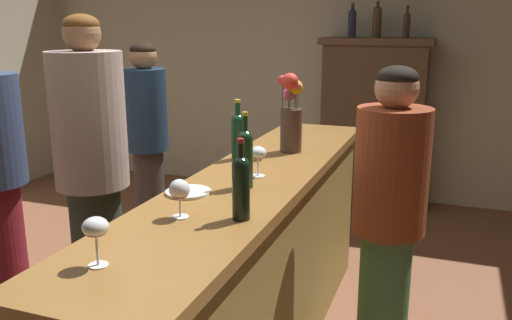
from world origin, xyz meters
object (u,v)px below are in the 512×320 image
(bar_counter, at_px, (255,273))
(display_bottle_center, at_px, (407,24))
(bartender, at_px, (389,216))
(wine_bottle_rose, at_px, (238,134))
(wine_glass_rear, at_px, (258,154))
(wine_glass_mid, at_px, (96,229))
(display_bottle_midleft, at_px, (377,20))
(patron_in_navy, at_px, (92,171))
(display_cabinet, at_px, (373,120))
(flower_arrangement, at_px, (291,115))
(wine_bottle_malbec, at_px, (245,156))
(cheese_plate, at_px, (188,192))
(wine_bottle_merlot, at_px, (241,185))
(wine_glass_front, at_px, (179,191))
(patron_tall, at_px, (147,139))
(display_bottle_left, at_px, (352,22))

(bar_counter, distance_m, display_bottle_center, 3.02)
(display_bottle_center, bearing_deg, bartender, -85.42)
(wine_bottle_rose, height_order, wine_glass_rear, wine_bottle_rose)
(wine_bottle_rose, relative_size, wine_glass_mid, 2.07)
(display_bottle_midleft, bearing_deg, patron_in_navy, -110.17)
(wine_bottle_rose, bearing_deg, bar_counter, -53.52)
(display_cabinet, relative_size, flower_arrangement, 3.63)
(wine_bottle_malbec, bearing_deg, wine_bottle_rose, 115.74)
(bar_counter, relative_size, wine_glass_rear, 19.08)
(bar_counter, xyz_separation_m, flower_arrangement, (0.02, 0.50, 0.71))
(display_cabinet, relative_size, display_bottle_midleft, 4.73)
(wine_glass_rear, distance_m, cheese_plate, 0.40)
(display_cabinet, height_order, wine_bottle_merlot, display_cabinet)
(bar_counter, distance_m, wine_bottle_rose, 0.71)
(wine_bottle_malbec, distance_m, wine_glass_mid, 0.88)
(wine_glass_mid, height_order, patron_in_navy, patron_in_navy)
(display_cabinet, height_order, wine_glass_front, display_cabinet)
(wine_bottle_rose, distance_m, wine_glass_rear, 0.34)
(wine_bottle_merlot, distance_m, display_bottle_center, 3.37)
(wine_bottle_merlot, bearing_deg, patron_tall, 130.41)
(display_bottle_midleft, bearing_deg, display_bottle_center, 0.00)
(wine_bottle_malbec, bearing_deg, wine_glass_front, -101.27)
(display_cabinet, relative_size, wine_glass_rear, 11.12)
(display_bottle_center, relative_size, patron_in_navy, 0.16)
(wine_bottle_merlot, xyz_separation_m, display_bottle_midleft, (-0.02, 3.32, 0.58))
(flower_arrangement, relative_size, bartender, 0.28)
(bartender, bearing_deg, wine_glass_mid, 43.44)
(wine_glass_mid, bearing_deg, bar_counter, 85.40)
(bartender, bearing_deg, wine_glass_rear, -0.98)
(cheese_plate, bearing_deg, display_cabinet, 84.31)
(patron_in_navy, height_order, bartender, patron_in_navy)
(display_cabinet, distance_m, bartender, 2.64)
(display_bottle_left, bearing_deg, wine_bottle_merlot, -85.83)
(wine_bottle_malbec, bearing_deg, flower_arrangement, 90.58)
(wine_bottle_malbec, relative_size, wine_glass_mid, 2.18)
(bar_counter, xyz_separation_m, wine_bottle_malbec, (0.03, -0.20, 0.64))
(display_cabinet, bearing_deg, bar_counter, -93.19)
(wine_glass_mid, distance_m, display_bottle_left, 3.86)
(wine_glass_front, distance_m, bartender, 1.05)
(patron_in_navy, bearing_deg, wine_glass_mid, -45.79)
(flower_arrangement, distance_m, display_bottle_left, 2.31)
(wine_glass_front, bearing_deg, flower_arrangement, 86.01)
(display_cabinet, bearing_deg, display_bottle_center, 0.00)
(wine_glass_mid, height_order, display_bottle_midleft, display_bottle_midleft)
(wine_glass_front, xyz_separation_m, display_bottle_left, (-0.03, 3.38, 0.60))
(wine_glass_rear, height_order, display_bottle_center, display_bottle_center)
(wine_bottle_rose, distance_m, patron_in_navy, 0.78)
(display_bottle_center, bearing_deg, wine_glass_rear, -97.64)
(cheese_plate, distance_m, display_bottle_center, 3.23)
(display_cabinet, relative_size, wine_bottle_merlot, 5.30)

